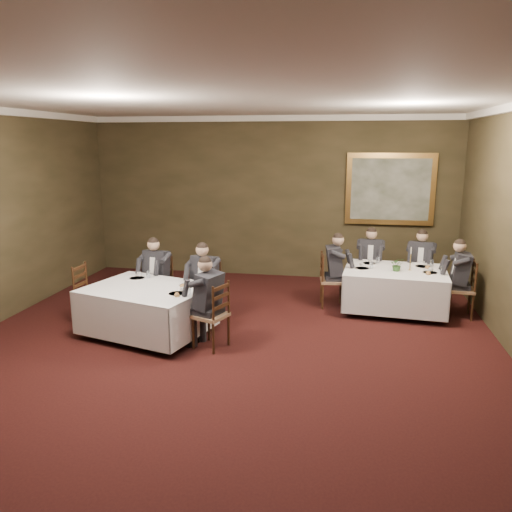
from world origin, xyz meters
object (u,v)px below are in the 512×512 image
(chair_main_endleft, at_px, (331,291))
(chair_sec_backleft, at_px, (159,297))
(chair_main_endright, at_px, (460,301))
(chair_sec_endleft, at_px, (92,307))
(diner_sec_backleft, at_px, (158,284))
(centerpiece, at_px, (397,264))
(chair_sec_backright, at_px, (206,304))
(candlestick, at_px, (410,261))
(painting, at_px, (390,189))
(table_second, at_px, (148,307))
(chair_main_backleft, at_px, (369,281))
(diner_main_endright, at_px, (461,288))
(chair_sec_endright, at_px, (212,329))
(table_main, at_px, (394,287))
(diner_main_backright, at_px, (420,273))
(diner_sec_backright, at_px, (206,291))
(diner_sec_endright, at_px, (211,314))
(diner_main_backleft, at_px, (370,270))
(diner_main_endleft, at_px, (332,279))
(chair_main_backright, at_px, (419,284))

(chair_main_endleft, relative_size, chair_sec_backleft, 1.00)
(chair_main_endright, height_order, chair_sec_endleft, same)
(diner_sec_backleft, xyz_separation_m, centerpiece, (4.11, 0.69, 0.38))
(chair_main_endright, distance_m, chair_sec_backright, 4.37)
(candlestick, xyz_separation_m, painting, (-0.24, 2.01, 1.07))
(chair_main_endleft, xyz_separation_m, painting, (1.10, 1.92, 1.70))
(table_second, height_order, centerpiece, centerpiece)
(table_second, height_order, chair_main_backleft, chair_main_backleft)
(chair_main_endleft, height_order, centerpiece, centerpiece)
(chair_main_endleft, bearing_deg, diner_main_endright, 78.26)
(chair_sec_backleft, xyz_separation_m, candlestick, (4.34, 0.79, 0.64))
(chair_sec_endright, bearing_deg, chair_sec_endleft, 95.77)
(chair_main_endright, distance_m, chair_sec_endleft, 6.26)
(table_main, distance_m, diner_sec_backleft, 4.18)
(diner_main_backright, bearing_deg, diner_main_endright, 133.20)
(chair_sec_endright, bearing_deg, chair_sec_backright, 41.08)
(table_second, relative_size, chair_sec_endright, 2.12)
(candlestick, bearing_deg, chair_sec_endright, -144.69)
(diner_main_endright, xyz_separation_m, diner_sec_backleft, (-5.19, -0.70, 0.00))
(painting, bearing_deg, chair_sec_endright, -123.76)
(diner_sec_backright, height_order, centerpiece, diner_sec_backright)
(diner_sec_endright, relative_size, candlestick, 3.15)
(diner_main_backright, bearing_deg, painting, -52.08)
(chair_main_backleft, distance_m, chair_sec_backright, 3.40)
(diner_main_backleft, xyz_separation_m, diner_main_endleft, (-0.70, -0.83, 0.00))
(diner_main_endleft, relative_size, diner_sec_endright, 1.00)
(table_main, height_order, chair_sec_backleft, chair_sec_backleft)
(chair_main_endleft, height_order, painting, painting)
(chair_main_backleft, distance_m, chair_main_endright, 1.82)
(table_second, distance_m, diner_main_backright, 5.16)
(chair_sec_backleft, xyz_separation_m, centerpiece, (4.11, 0.68, 0.61))
(table_main, bearing_deg, chair_sec_backleft, -169.15)
(diner_main_endleft, distance_m, chair_sec_backright, 2.37)
(candlestick, bearing_deg, table_second, -156.16)
(diner_sec_backright, relative_size, candlestick, 3.15)
(diner_sec_backleft, relative_size, painting, 0.74)
(centerpiece, bearing_deg, chair_sec_backright, -163.36)
(chair_main_backleft, distance_m, painting, 2.05)
(chair_sec_endleft, bearing_deg, diner_sec_backleft, 131.54)
(chair_main_backright, bearing_deg, centerpiece, 73.76)
(table_second, xyz_separation_m, diner_main_backright, (4.42, 2.66, 0.06))
(chair_sec_endright, xyz_separation_m, chair_sec_endleft, (-2.22, 0.62, 0.00))
(chair_main_backright, relative_size, diner_sec_endright, 0.74)
(diner_sec_backright, relative_size, painting, 0.74)
(diner_sec_backleft, bearing_deg, diner_sec_backright, 174.52)
(chair_main_backright, bearing_deg, diner_sec_backright, 40.26)
(chair_main_endright, distance_m, chair_sec_endright, 4.38)
(chair_sec_endleft, relative_size, centerpiece, 3.99)
(chair_sec_backleft, relative_size, chair_sec_endleft, 1.00)
(chair_sec_backleft, bearing_deg, chair_main_endright, -162.27)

